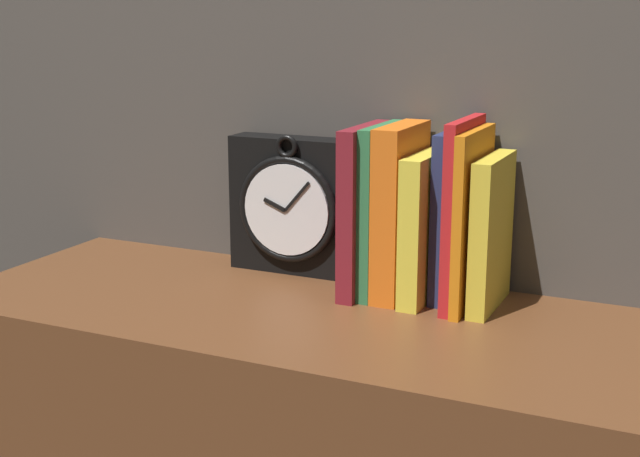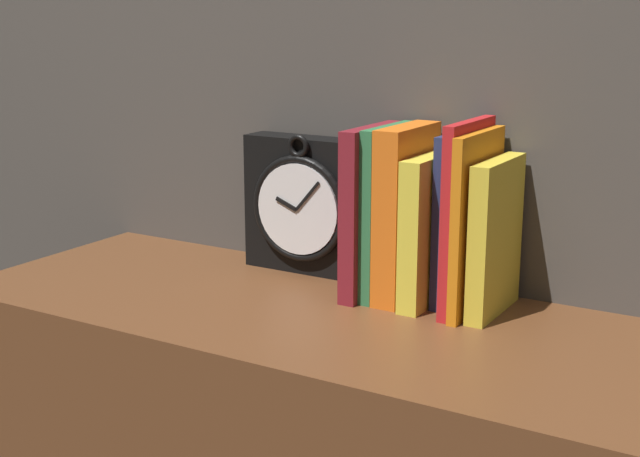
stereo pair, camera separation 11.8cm
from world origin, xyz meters
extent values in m
cube|color=black|center=(-0.11, 0.16, 0.85)|extent=(0.21, 0.05, 0.21)
torus|color=black|center=(-0.11, 0.13, 0.85)|extent=(0.16, 0.01, 0.16)
cylinder|color=silver|center=(-0.11, 0.13, 0.85)|extent=(0.14, 0.01, 0.14)
cube|color=black|center=(-0.13, 0.12, 0.85)|extent=(0.04, 0.00, 0.02)
cube|color=black|center=(-0.09, 0.12, 0.87)|extent=(0.04, 0.00, 0.05)
torus|color=black|center=(-0.11, 0.13, 0.94)|extent=(0.04, 0.01, 0.04)
cube|color=maroon|center=(0.02, 0.11, 0.86)|extent=(0.03, 0.15, 0.24)
cube|color=#2E7142|center=(0.04, 0.12, 0.86)|extent=(0.02, 0.14, 0.24)
cube|color=orange|center=(0.07, 0.12, 0.86)|extent=(0.04, 0.14, 0.24)
cube|color=yellow|center=(0.11, 0.11, 0.85)|extent=(0.03, 0.15, 0.21)
cube|color=navy|center=(0.14, 0.13, 0.86)|extent=(0.03, 0.11, 0.24)
cube|color=red|center=(0.16, 0.11, 0.87)|extent=(0.02, 0.15, 0.26)
cube|color=orange|center=(0.18, 0.11, 0.86)|extent=(0.01, 0.15, 0.24)
cube|color=gold|center=(0.20, 0.12, 0.85)|extent=(0.03, 0.14, 0.21)
camera|label=1|loc=(0.48, -1.04, 1.14)|focal=50.00mm
camera|label=2|loc=(0.59, -0.98, 1.14)|focal=50.00mm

